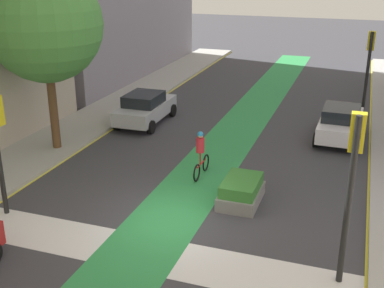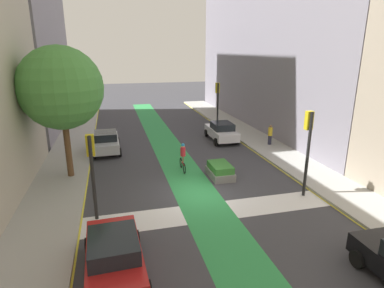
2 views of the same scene
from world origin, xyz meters
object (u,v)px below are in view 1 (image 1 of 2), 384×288
Objects in this scene: car_silver_left_far at (145,108)px; median_planter at (241,191)px; cyclist_in_lane at (201,153)px; street_tree_near at (45,25)px; car_white_right_far at (341,122)px; traffic_signal_near_right at (353,168)px; traffic_signal_far_right at (369,58)px.

car_silver_left_far reaches higher than median_planter.
cyclist_in_lane is 0.92× the size of median_planter.
street_tree_near is (-6.79, 0.60, 4.40)m from cyclist_in_lane.
car_white_right_far is 2.11× the size of median_planter.
cyclist_in_lane is (4.71, -5.36, 0.17)m from car_silver_left_far.
traffic_signal_near_right reaches higher than car_white_right_far.
traffic_signal_far_right is at bearing 89.11° from traffic_signal_near_right.
car_white_right_far is at bearing 4.63° from car_silver_left_far.
traffic_signal_near_right reaches higher than car_silver_left_far.
median_planter is (6.68, -6.90, -0.40)m from car_silver_left_far.
street_tree_near is 10.29m from median_planter.
traffic_signal_near_right is at bearing -44.04° from median_planter.
cyclist_in_lane is at bearing 141.92° from median_planter.
median_planter is (1.97, -1.54, -0.57)m from cyclist_in_lane.
street_tree_near reaches higher than car_white_right_far.
traffic_signal_far_right is 2.22× the size of median_planter.
traffic_signal_near_right is 1.06× the size of car_silver_left_far.
median_planter is at bearing -109.96° from car_white_right_far.
cyclist_in_lane is 2.56m from median_planter.
street_tree_near is at bearing 155.78° from traffic_signal_near_right.
street_tree_near is at bearing -154.42° from car_white_right_far.
median_planter is at bearing -45.93° from car_silver_left_far.
cyclist_in_lane reaches higher than car_silver_left_far.
median_planter is at bearing 135.96° from traffic_signal_near_right.
traffic_signal_near_right is 1.01× the size of traffic_signal_far_right.
median_planter is (-3.70, -11.60, -2.71)m from traffic_signal_far_right.
street_tree_near reaches higher than car_silver_left_far.
street_tree_near is (-12.22, 5.50, 2.22)m from traffic_signal_near_right.
street_tree_near reaches higher than traffic_signal_far_right.
street_tree_near is at bearing -142.79° from traffic_signal_far_right.
car_white_right_far reaches higher than median_planter.
median_planter is at bearing -107.70° from traffic_signal_far_right.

